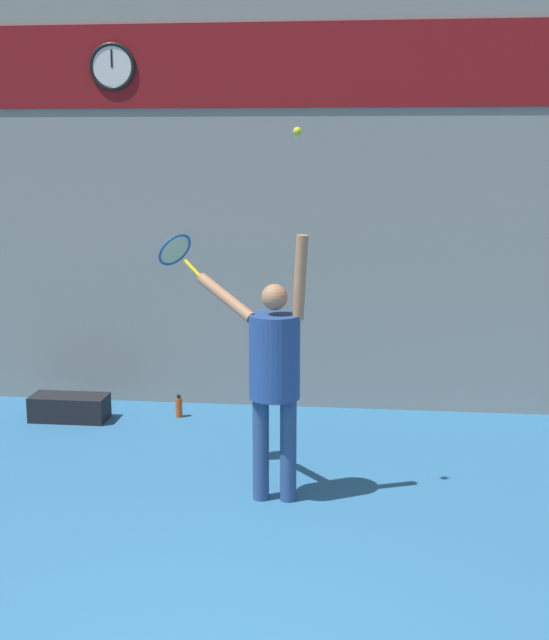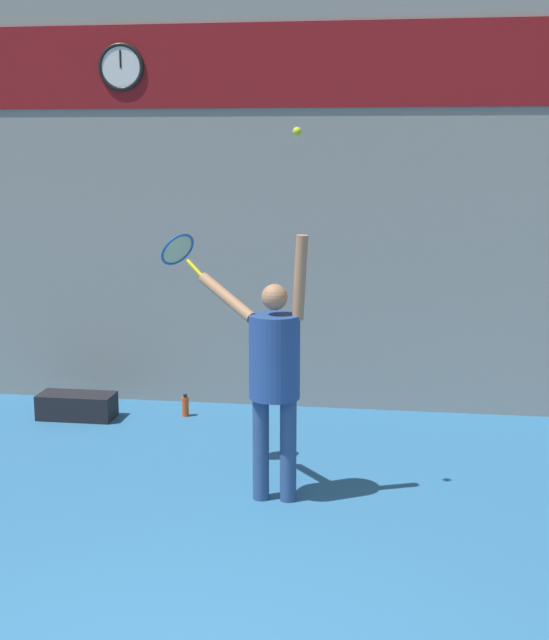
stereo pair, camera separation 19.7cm
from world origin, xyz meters
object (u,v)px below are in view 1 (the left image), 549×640
at_px(scoreboard_clock, 112,67).
at_px(tennis_racket, 176,251).
at_px(tennis_ball, 297,132).
at_px(equipment_bag, 70,408).
at_px(water_bottle, 179,407).
at_px(tennis_player, 274,366).

height_order(scoreboard_clock, tennis_racket, scoreboard_clock).
height_order(tennis_ball, equipment_bag, tennis_ball).
bearing_deg(tennis_ball, tennis_racket, 149.92).
bearing_deg(scoreboard_clock, tennis_racket, -61.36).
bearing_deg(water_bottle, equipment_bag, -168.35).
bearing_deg(tennis_player, tennis_racket, 147.93).
xyz_separation_m(tennis_ball, water_bottle, (-1.41, 2.11, -2.76)).
bearing_deg(tennis_player, equipment_bag, 141.86).
distance_m(tennis_player, tennis_ball, 1.79).
xyz_separation_m(scoreboard_clock, tennis_player, (1.96, -2.53, -2.47)).
bearing_deg(scoreboard_clock, tennis_player, -52.27).
height_order(tennis_player, tennis_racket, tennis_player).
xyz_separation_m(scoreboard_clock, equipment_bag, (-0.36, -0.71, -3.43)).
height_order(tennis_ball, water_bottle, tennis_ball).
bearing_deg(equipment_bag, tennis_ball, -37.01).
distance_m(tennis_player, equipment_bag, 3.10).
relative_size(scoreboard_clock, equipment_bag, 0.63).
distance_m(scoreboard_clock, tennis_player, 4.04).
bearing_deg(tennis_racket, water_bottle, 103.21).
bearing_deg(tennis_ball, tennis_player, 160.63).
bearing_deg(scoreboard_clock, water_bottle, -33.54).
relative_size(tennis_racket, equipment_bag, 0.57).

